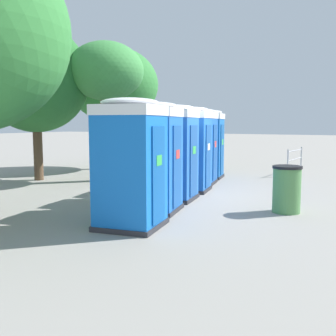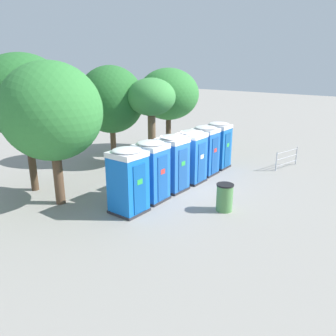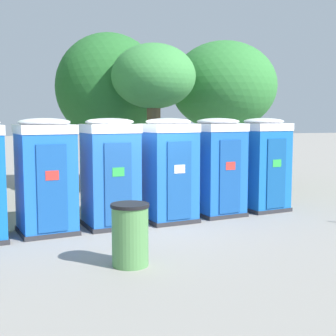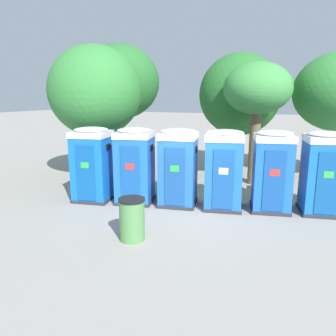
# 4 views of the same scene
# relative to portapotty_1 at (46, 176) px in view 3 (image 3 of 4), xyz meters

# --- Properties ---
(ground_plane) EXTENTS (120.00, 120.00, 0.00)m
(ground_plane) POSITION_rel_portapotty_1_xyz_m (2.20, 0.31, -1.28)
(ground_plane) COLOR gray
(portapotty_1) EXTENTS (1.42, 1.42, 2.54)m
(portapotty_1) POSITION_rel_portapotty_1_xyz_m (0.00, 0.00, 0.00)
(portapotty_1) COLOR #2D2D33
(portapotty_1) RESTS_ON ground
(portapotty_2) EXTENTS (1.37, 1.38, 2.54)m
(portapotty_2) POSITION_rel_portapotty_1_xyz_m (1.46, 0.26, 0.00)
(portapotty_2) COLOR #2D2D33
(portapotty_2) RESTS_ON ground
(portapotty_3) EXTENTS (1.40, 1.40, 2.54)m
(portapotty_3) POSITION_rel_portapotty_1_xyz_m (2.92, 0.47, 0.00)
(portapotty_3) COLOR #2D2D33
(portapotty_3) RESTS_ON ground
(portapotty_4) EXTENTS (1.39, 1.41, 2.54)m
(portapotty_4) POSITION_rel_portapotty_1_xyz_m (4.36, 0.84, 0.00)
(portapotty_4) COLOR #2D2D33
(portapotty_4) RESTS_ON ground
(portapotty_5) EXTENTS (1.38, 1.41, 2.54)m
(portapotty_5) POSITION_rel_portapotty_1_xyz_m (5.81, 1.14, 0.00)
(portapotty_5) COLOR #2D2D33
(portapotty_5) RESTS_ON ground
(street_tree_1) EXTENTS (2.66, 2.66, 4.86)m
(street_tree_1) POSITION_rel_portapotty_1_xyz_m (3.40, 3.95, 2.47)
(street_tree_1) COLOR brown
(street_tree_1) RESTS_ON ground
(street_tree_3) EXTENTS (3.76, 3.76, 5.52)m
(street_tree_3) POSITION_rel_portapotty_1_xyz_m (2.32, 6.22, 2.32)
(street_tree_3) COLOR brown
(street_tree_3) RESTS_ON ground
(street_tree_4) EXTENTS (3.96, 3.96, 5.38)m
(street_tree_4) POSITION_rel_portapotty_1_xyz_m (6.58, 5.98, 2.43)
(street_tree_4) COLOR #4C3826
(street_tree_4) RESTS_ON ground
(trash_can) EXTENTS (0.67, 0.67, 1.08)m
(trash_can) POSITION_rel_portapotty_1_xyz_m (1.35, -2.77, -0.74)
(trash_can) COLOR #518C4C
(trash_can) RESTS_ON ground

